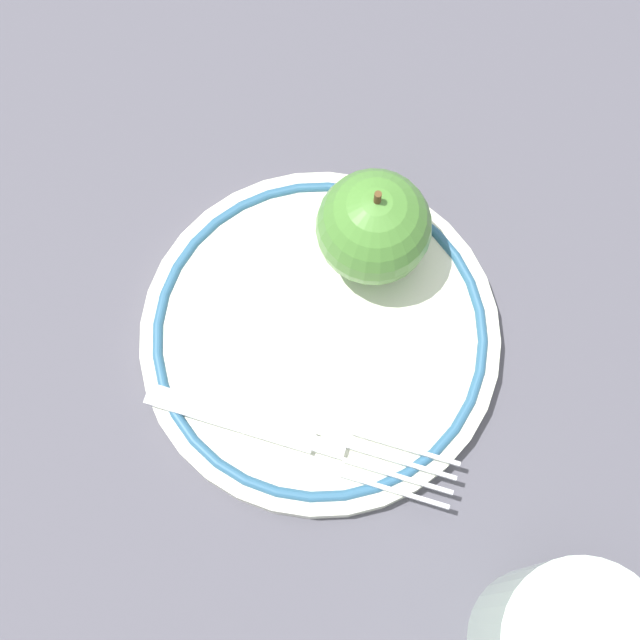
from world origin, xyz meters
The scene contains 4 objects.
ground_plane centered at (0.00, 0.00, 0.00)m, with size 2.00×2.00×0.00m, color #504F59.
plate centered at (0.01, -0.01, 0.01)m, with size 0.21×0.21×0.01m.
apple_red_whole centered at (0.05, -0.05, 0.05)m, with size 0.06×0.06×0.07m.
fork centered at (-0.04, 0.03, 0.02)m, with size 0.12×0.15×0.00m.
Camera 1 is at (-0.14, 0.05, 0.50)m, focal length 50.00 mm.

